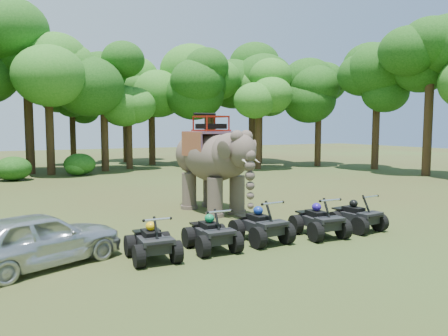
{
  "coord_description": "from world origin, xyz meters",
  "views": [
    {
      "loc": [
        -7.42,
        -12.96,
        3.43
      ],
      "look_at": [
        0.0,
        1.2,
        1.9
      ],
      "focal_mm": 35.0,
      "sensor_mm": 36.0,
      "label": 1
    }
  ],
  "objects_px": {
    "atv_2": "(261,220)",
    "atv_3": "(319,216)",
    "atv_0": "(152,237)",
    "atv_1": "(212,228)",
    "parked_car": "(39,239)",
    "elephant": "(212,163)",
    "atv_4": "(357,212)"
  },
  "relations": [
    {
      "from": "atv_0",
      "to": "atv_2",
      "type": "bearing_deg",
      "value": 6.68
    },
    {
      "from": "atv_2",
      "to": "atv_1",
      "type": "bearing_deg",
      "value": -179.35
    },
    {
      "from": "atv_2",
      "to": "elephant",
      "type": "bearing_deg",
      "value": 77.7
    },
    {
      "from": "atv_1",
      "to": "atv_2",
      "type": "height_order",
      "value": "atv_2"
    },
    {
      "from": "parked_car",
      "to": "atv_3",
      "type": "height_order",
      "value": "parked_car"
    },
    {
      "from": "atv_0",
      "to": "atv_2",
      "type": "xyz_separation_m",
      "value": [
        3.43,
        0.19,
        0.05
      ]
    },
    {
      "from": "atv_0",
      "to": "atv_3",
      "type": "distance_m",
      "value": 5.39
    },
    {
      "from": "atv_0",
      "to": "atv_3",
      "type": "height_order",
      "value": "atv_3"
    },
    {
      "from": "atv_0",
      "to": "atv_2",
      "type": "height_order",
      "value": "atv_2"
    },
    {
      "from": "elephant",
      "to": "atv_1",
      "type": "height_order",
      "value": "elephant"
    },
    {
      "from": "elephant",
      "to": "atv_4",
      "type": "relative_size",
      "value": 2.85
    },
    {
      "from": "elephant",
      "to": "atv_1",
      "type": "xyz_separation_m",
      "value": [
        -2.49,
        -5.01,
        -1.37
      ]
    },
    {
      "from": "atv_1",
      "to": "atv_4",
      "type": "relative_size",
      "value": 1.0
    },
    {
      "from": "elephant",
      "to": "atv_1",
      "type": "relative_size",
      "value": 2.86
    },
    {
      "from": "atv_2",
      "to": "atv_3",
      "type": "height_order",
      "value": "atv_2"
    },
    {
      "from": "atv_1",
      "to": "atv_4",
      "type": "bearing_deg",
      "value": 0.81
    },
    {
      "from": "elephant",
      "to": "parked_car",
      "type": "height_order",
      "value": "elephant"
    },
    {
      "from": "atv_3",
      "to": "parked_car",
      "type": "bearing_deg",
      "value": 179.23
    },
    {
      "from": "atv_2",
      "to": "atv_3",
      "type": "relative_size",
      "value": 1.02
    },
    {
      "from": "elephant",
      "to": "atv_3",
      "type": "bearing_deg",
      "value": -83.85
    },
    {
      "from": "atv_2",
      "to": "atv_3",
      "type": "distance_m",
      "value": 1.98
    },
    {
      "from": "atv_1",
      "to": "atv_3",
      "type": "xyz_separation_m",
      "value": [
        3.66,
        -0.18,
        0.02
      ]
    },
    {
      "from": "parked_car",
      "to": "atv_2",
      "type": "distance_m",
      "value": 6.09
    },
    {
      "from": "parked_car",
      "to": "atv_4",
      "type": "bearing_deg",
      "value": -115.42
    },
    {
      "from": "atv_1",
      "to": "atv_2",
      "type": "distance_m",
      "value": 1.7
    },
    {
      "from": "atv_2",
      "to": "atv_4",
      "type": "distance_m",
      "value": 3.63
    },
    {
      "from": "atv_2",
      "to": "atv_3",
      "type": "xyz_separation_m",
      "value": [
        1.96,
        -0.29,
        -0.01
      ]
    },
    {
      "from": "parked_car",
      "to": "atv_4",
      "type": "height_order",
      "value": "parked_car"
    },
    {
      "from": "elephant",
      "to": "atv_2",
      "type": "relative_size",
      "value": 2.71
    },
    {
      "from": "atv_3",
      "to": "atv_4",
      "type": "relative_size",
      "value": 1.04
    },
    {
      "from": "parked_car",
      "to": "atv_1",
      "type": "bearing_deg",
      "value": -119.42
    },
    {
      "from": "atv_1",
      "to": "atv_2",
      "type": "xyz_separation_m",
      "value": [
        1.7,
        0.11,
        0.04
      ]
    }
  ]
}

